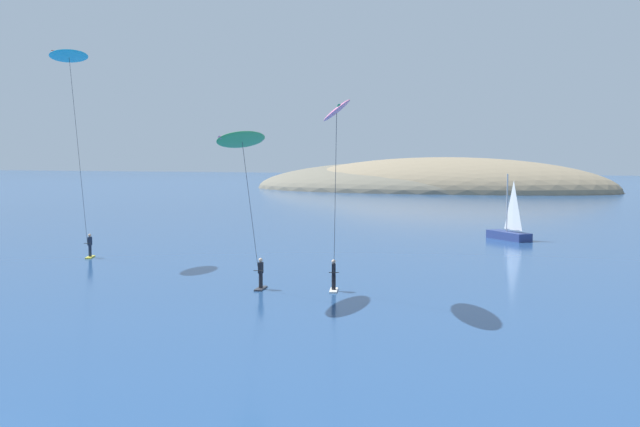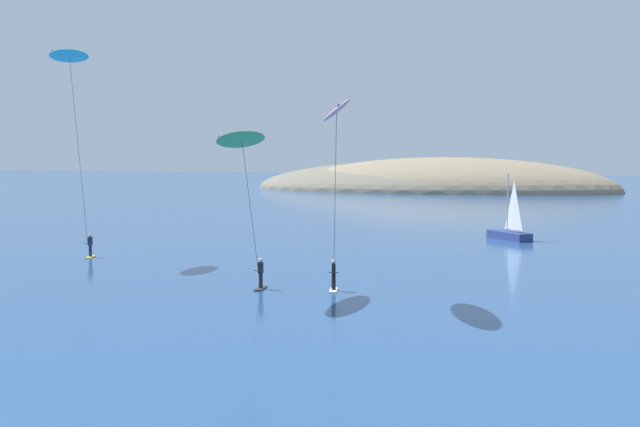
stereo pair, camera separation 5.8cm
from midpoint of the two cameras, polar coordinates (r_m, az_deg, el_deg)
The scene contains 5 objects.
headland_island at distance 173.31m, azimuth 7.88°, elevation 1.69°, with size 79.65×50.50×13.94m.
sailboat_near at distance 71.50m, azimuth 13.11°, elevation -1.29°, with size 4.86×4.91×5.70m.
kitesurfer_pink at distance 39.12m, azimuth 1.13°, elevation 6.51°, with size 3.74×7.35×10.00m.
kitesurfer_green at distance 41.19m, azimuth -5.50°, elevation 4.47°, with size 1.70×6.29×8.57m.
kitesurfer_cyan at distance 57.55m, azimuth -17.32°, elevation 9.53°, with size 2.32×5.36×14.38m.
Camera 1 is at (16.61, -12.89, 7.26)m, focal length 45.00 mm.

